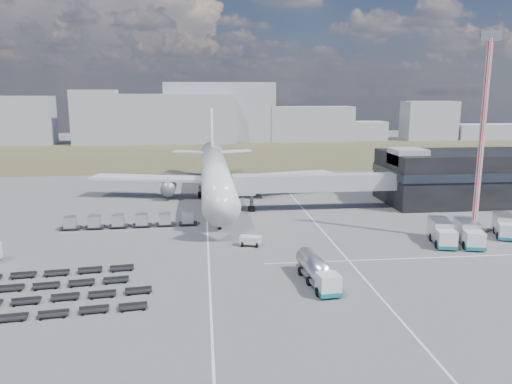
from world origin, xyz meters
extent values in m
plane|color=#565659|center=(0.00, 0.00, 0.00)|extent=(420.00, 420.00, 0.00)
cube|color=#4C4C2D|center=(0.00, 110.00, 0.01)|extent=(420.00, 90.00, 0.01)
cube|color=silver|center=(-2.00, 5.00, 0.01)|extent=(0.25, 110.00, 0.01)
cube|color=silver|center=(16.00, 5.00, 0.01)|extent=(0.25, 110.00, 0.01)
cube|color=silver|center=(25.00, -8.00, 0.01)|extent=(40.00, 0.25, 0.01)
cube|color=black|center=(48.00, 24.00, 5.00)|extent=(30.00, 16.00, 10.00)
cube|color=#262D38|center=(48.00, 24.00, 6.20)|extent=(30.40, 16.40, 1.60)
cube|color=#939399|center=(36.00, 22.00, 9.50)|extent=(6.00, 6.00, 3.00)
cube|color=#939399|center=(18.10, 20.50, 5.10)|extent=(29.80, 3.00, 3.00)
cube|color=#939399|center=(4.70, 20.00, 5.10)|extent=(4.00, 3.60, 3.40)
cylinder|color=slate|center=(6.20, 20.50, 2.55)|extent=(0.70, 0.70, 5.10)
cylinder|color=black|center=(6.20, 20.50, 0.45)|extent=(1.40, 0.90, 1.40)
cylinder|color=silver|center=(0.00, 30.00, 5.30)|extent=(5.60, 48.00, 5.60)
cone|color=silver|center=(0.00, 3.50, 5.30)|extent=(5.60, 5.00, 5.60)
cone|color=silver|center=(0.00, 58.00, 6.10)|extent=(5.60, 8.00, 5.60)
cube|color=black|center=(0.00, 5.50, 6.10)|extent=(2.20, 2.00, 0.80)
cube|color=silver|center=(-13.00, 35.00, 4.10)|extent=(25.59, 11.38, 0.50)
cube|color=silver|center=(13.00, 35.00, 4.10)|extent=(25.59, 11.38, 0.50)
cylinder|color=slate|center=(-9.50, 33.00, 2.40)|extent=(3.00, 5.00, 3.00)
cylinder|color=slate|center=(9.50, 33.00, 2.40)|extent=(3.00, 5.00, 3.00)
cube|color=silver|center=(-5.50, 60.00, 6.50)|extent=(9.49, 5.63, 0.35)
cube|color=silver|center=(5.50, 60.00, 6.50)|extent=(9.49, 5.63, 0.35)
cube|color=silver|center=(0.00, 61.00, 11.80)|extent=(0.50, 9.06, 11.45)
cylinder|color=slate|center=(0.00, 9.00, 1.25)|extent=(0.50, 0.50, 2.50)
cylinder|color=slate|center=(-3.20, 34.00, 1.25)|extent=(0.60, 0.60, 2.50)
cylinder|color=slate|center=(3.20, 34.00, 1.25)|extent=(0.60, 0.60, 2.50)
cylinder|color=black|center=(0.00, 9.00, 0.50)|extent=(0.50, 1.20, 1.20)
cube|color=#9A9CA8|center=(-77.31, 150.47, 10.00)|extent=(25.96, 12.00, 19.99)
cube|color=#9A9CA8|center=(-46.68, 147.88, 11.25)|extent=(18.05, 12.00, 22.50)
cube|color=#9A9CA8|center=(-14.04, 147.94, 10.40)|extent=(51.29, 12.00, 20.79)
cube|color=#9A9CA8|center=(5.41, 153.61, 12.84)|extent=(47.88, 12.00, 25.68)
cube|color=#9A9CA8|center=(46.15, 153.35, 7.64)|extent=(37.16, 12.00, 15.29)
cube|color=#9A9CA8|center=(69.37, 155.47, 4.18)|extent=(22.99, 12.00, 8.36)
cube|color=#9A9CA8|center=(101.33, 153.29, 8.75)|extent=(23.57, 12.00, 17.49)
cube|color=#9A9CA8|center=(135.16, 152.53, 3.47)|extent=(42.57, 12.00, 6.94)
cube|color=silver|center=(10.50, -18.90, 1.38)|extent=(2.50, 2.50, 2.18)
cube|color=#136A6F|center=(10.50, -18.90, 0.52)|extent=(2.60, 2.60, 0.47)
cylinder|color=silver|center=(10.03, -14.28, 1.80)|extent=(3.08, 7.32, 2.37)
cube|color=slate|center=(10.03, -14.28, 0.71)|extent=(2.99, 7.31, 0.33)
cylinder|color=black|center=(10.17, -15.69, 0.47)|extent=(2.56, 1.29, 1.04)
cube|color=silver|center=(4.00, -0.17, 0.69)|extent=(3.34, 2.47, 1.37)
cube|color=silver|center=(4.91, 35.57, 1.46)|extent=(3.94, 5.89, 2.55)
cube|color=#136A6F|center=(4.91, 35.57, 0.41)|extent=(4.06, 6.01, 0.41)
cube|color=silver|center=(30.85, -4.64, 1.41)|extent=(2.94, 2.86, 2.38)
cube|color=#136A6F|center=(30.85, -4.64, 0.49)|extent=(3.07, 2.99, 0.49)
cube|color=silver|center=(31.66, -0.95, 1.84)|extent=(3.61, 5.42, 2.81)
cube|color=silver|center=(34.44, -5.44, 1.41)|extent=(2.94, 2.86, 2.38)
cube|color=#136A6F|center=(34.44, -5.44, 0.49)|extent=(3.07, 2.99, 0.49)
cube|color=silver|center=(35.25, -1.74, 1.84)|extent=(3.61, 5.42, 2.81)
cube|color=silver|center=(41.73, -1.55, 1.33)|extent=(3.04, 2.99, 2.24)
cube|color=#136A6F|center=(41.73, -1.55, 0.46)|extent=(3.17, 3.12, 0.46)
cube|color=silver|center=(43.13, 1.73, 1.73)|extent=(4.10, 5.28, 2.65)
cube|color=black|center=(-23.50, 11.17, 0.34)|extent=(3.07, 1.97, 0.21)
cube|color=silver|center=(-23.50, 11.17, 1.32)|extent=(1.92, 1.92, 1.72)
cube|color=black|center=(-19.83, 11.33, 0.34)|extent=(3.07, 1.97, 0.21)
cube|color=silver|center=(-19.83, 11.33, 1.32)|extent=(1.92, 1.92, 1.72)
cube|color=black|center=(-16.16, 11.50, 0.34)|extent=(3.07, 1.97, 0.21)
cube|color=silver|center=(-16.16, 11.50, 1.32)|extent=(1.92, 1.92, 1.72)
cube|color=black|center=(-12.48, 11.67, 0.34)|extent=(3.07, 1.97, 0.21)
cube|color=silver|center=(-12.48, 11.67, 1.32)|extent=(1.92, 1.92, 1.72)
cube|color=black|center=(-8.81, 11.84, 0.34)|extent=(3.07, 1.97, 0.21)
cube|color=silver|center=(-8.81, 11.84, 1.32)|extent=(1.92, 1.92, 1.72)
cube|color=black|center=(-5.14, 12.00, 0.34)|extent=(3.07, 1.97, 0.21)
cube|color=silver|center=(-5.14, 12.00, 1.32)|extent=(1.92, 1.92, 1.72)
cube|color=black|center=(-23.31, -17.57, 0.34)|extent=(29.94, 5.27, 0.68)
cube|color=black|center=(-23.82, -13.67, 0.34)|extent=(26.22, 4.78, 0.68)
cube|color=black|center=(-24.33, -9.76, 0.34)|extent=(26.22, 4.78, 0.68)
cylinder|color=#B11C25|center=(36.41, -1.75, 14.26)|extent=(0.80, 0.80, 28.51)
cube|color=slate|center=(36.41, -1.75, 28.86)|extent=(2.82, 1.27, 1.37)
cube|color=#565659|center=(36.41, -1.75, 0.17)|extent=(2.28, 2.28, 0.34)
camera|label=1|loc=(-2.50, -67.77, 21.34)|focal=35.00mm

